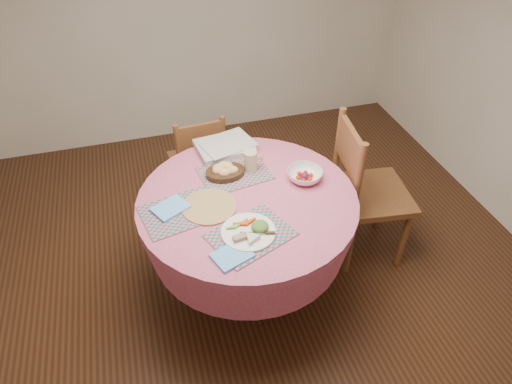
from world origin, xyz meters
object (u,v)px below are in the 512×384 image
chair_right (365,189)px  bread_bowl (225,170)px  wicker_trivet (209,207)px  latte_mug (251,161)px  chair_back (199,161)px  fruit_bowl (305,175)px  dinner_plate (250,231)px  dining_table (248,223)px

chair_right → bread_bowl: bearing=89.3°
wicker_trivet → latte_mug: bearing=40.1°
chair_right → wicker_trivet: bearing=104.4°
chair_back → bread_bowl: chair_back is taller
fruit_bowl → chair_right: bearing=5.7°
wicker_trivet → bread_bowl: 0.30m
dinner_plate → fruit_bowl: (0.43, 0.35, 0.01)m
dinner_plate → fruit_bowl: fruit_bowl is taller
wicker_trivet → dining_table: bearing=5.2°
chair_back → fruit_bowl: 1.00m
dining_table → fruit_bowl: 0.43m
chair_right → fruit_bowl: chair_right is taller
chair_back → wicker_trivet: bearing=80.1°
chair_right → dinner_plate: size_ratio=3.67×
chair_back → wicker_trivet: size_ratio=2.82×
dining_table → dinner_plate: bearing=-102.8°
chair_back → latte_mug: latte_mug is taller
chair_right → chair_back: chair_right is taller
dining_table → chair_back: bearing=99.0°
latte_mug → wicker_trivet: bearing=-139.9°
wicker_trivet → chair_back: bearing=84.4°
fruit_bowl → latte_mug: bearing=147.6°
chair_right → dining_table: bearing=104.9°
chair_back → dining_table: bearing=94.7°
dining_table → wicker_trivet: bearing=-174.8°
wicker_trivet → fruit_bowl: bearing=8.4°
dinner_plate → bread_bowl: size_ratio=1.22×
bread_bowl → wicker_trivet: bearing=-120.0°
dining_table → dinner_plate: (-0.06, -0.28, 0.22)m
latte_mug → fruit_bowl: 0.33m
dinner_plate → bread_bowl: bearing=91.2°
dining_table → latte_mug: bearing=69.8°
dinner_plate → latte_mug: (0.15, 0.52, 0.05)m
bread_bowl → dinner_plate: bearing=-88.8°
dining_table → bread_bowl: bread_bowl is taller
wicker_trivet → bread_bowl: bearing=60.0°
chair_right → latte_mug: bearing=87.0°
wicker_trivet → dinner_plate: dinner_plate is taller
dinner_plate → fruit_bowl: 0.55m
wicker_trivet → latte_mug: size_ratio=2.37×
dinner_plate → fruit_bowl: bearing=39.1°
chair_back → fruit_bowl: bearing=118.0°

